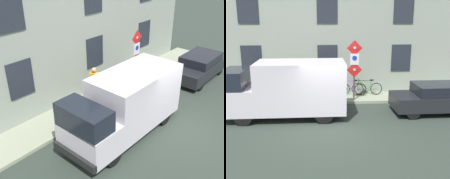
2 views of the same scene
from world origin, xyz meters
TOP-DOWN VIEW (x-y plane):
  - ground_plane at (0.00, 0.00)m, footprint 80.00×80.00m
  - sidewalk_slab at (4.24, 0.00)m, footprint 1.79×17.13m
  - building_facade at (5.49, 0.00)m, footprint 0.75×15.13m
  - sign_post_stacked at (3.55, -1.32)m, footprint 0.15×0.56m
  - delivery_van at (1.65, 1.85)m, footprint 2.02×5.34m
  - parked_hatchback at (1.80, -4.98)m, footprint 1.82×4.03m
  - bicycle_green at (4.59, -2.16)m, footprint 0.46×1.71m
  - bicycle_purple at (4.59, -1.27)m, footprint 0.46×1.71m
  - bicycle_blue at (4.59, -0.37)m, footprint 0.46×1.72m
  - pedestrian at (4.20, 1.00)m, footprint 0.46×0.37m
  - litter_bin at (3.70, -0.04)m, footprint 0.44×0.44m

SIDE VIEW (x-z plane):
  - ground_plane at x=0.00m, z-range 0.00..0.00m
  - sidewalk_slab at x=4.24m, z-range 0.00..0.14m
  - bicycle_green at x=4.59m, z-range 0.07..0.96m
  - bicycle_purple at x=4.59m, z-range 0.07..0.96m
  - bicycle_blue at x=4.59m, z-range 0.07..0.96m
  - litter_bin at x=3.70m, z-range 0.14..1.04m
  - parked_hatchback at x=1.80m, z-range 0.04..1.42m
  - pedestrian at x=4.20m, z-range 0.21..1.93m
  - delivery_van at x=1.65m, z-range 0.08..2.58m
  - sign_post_stacked at x=3.55m, z-range 0.56..3.55m
  - building_facade at x=5.49m, z-range 0.00..6.63m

